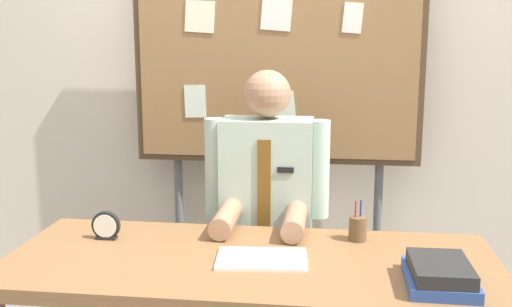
{
  "coord_description": "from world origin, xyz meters",
  "views": [
    {
      "loc": [
        0.28,
        -2.01,
        1.53
      ],
      "look_at": [
        0.0,
        0.17,
        1.09
      ],
      "focal_mm": 41.97,
      "sensor_mm": 36.0,
      "label": 1
    }
  ],
  "objects_px": {
    "desk_clock": "(106,227)",
    "desk": "(250,281)",
    "bulletin_board": "(277,66)",
    "person": "(267,235)",
    "open_notebook": "(262,259)",
    "book_stack": "(440,274)",
    "pen_holder": "(358,228)"
  },
  "relations": [
    {
      "from": "desk_clock",
      "to": "desk",
      "type": "bearing_deg",
      "value": -12.63
    },
    {
      "from": "bulletin_board",
      "to": "person",
      "type": "bearing_deg",
      "value": -89.96
    },
    {
      "from": "open_notebook",
      "to": "person",
      "type": "bearing_deg",
      "value": 94.5
    },
    {
      "from": "book_stack",
      "to": "desk_clock",
      "type": "height_order",
      "value": "desk_clock"
    },
    {
      "from": "person",
      "to": "bulletin_board",
      "type": "bearing_deg",
      "value": 90.04
    },
    {
      "from": "person",
      "to": "desk_clock",
      "type": "height_order",
      "value": "person"
    },
    {
      "from": "person",
      "to": "desk_clock",
      "type": "xyz_separation_m",
      "value": [
        -0.59,
        -0.41,
        0.15
      ]
    },
    {
      "from": "desk",
      "to": "open_notebook",
      "type": "relative_size",
      "value": 5.53
    },
    {
      "from": "person",
      "to": "bulletin_board",
      "type": "height_order",
      "value": "bulletin_board"
    },
    {
      "from": "person",
      "to": "bulletin_board",
      "type": "xyz_separation_m",
      "value": [
        -0.0,
        0.44,
        0.73
      ]
    },
    {
      "from": "person",
      "to": "pen_holder",
      "type": "relative_size",
      "value": 8.65
    },
    {
      "from": "desk",
      "to": "desk_clock",
      "type": "bearing_deg",
      "value": 167.37
    },
    {
      "from": "desk",
      "to": "bulletin_board",
      "type": "xyz_separation_m",
      "value": [
        -0.0,
        0.99,
        0.72
      ]
    },
    {
      "from": "open_notebook",
      "to": "desk",
      "type": "bearing_deg",
      "value": 155.72
    },
    {
      "from": "person",
      "to": "desk_clock",
      "type": "relative_size",
      "value": 12.38
    },
    {
      "from": "book_stack",
      "to": "pen_holder",
      "type": "bearing_deg",
      "value": 120.97
    },
    {
      "from": "bulletin_board",
      "to": "book_stack",
      "type": "bearing_deg",
      "value": -61.2
    },
    {
      "from": "book_stack",
      "to": "open_notebook",
      "type": "height_order",
      "value": "book_stack"
    },
    {
      "from": "person",
      "to": "book_stack",
      "type": "distance_m",
      "value": 0.96
    },
    {
      "from": "open_notebook",
      "to": "desk_clock",
      "type": "bearing_deg",
      "value": 166.51
    },
    {
      "from": "book_stack",
      "to": "desk_clock",
      "type": "relative_size",
      "value": 2.66
    },
    {
      "from": "person",
      "to": "pen_holder",
      "type": "distance_m",
      "value": 0.51
    },
    {
      "from": "person",
      "to": "desk_clock",
      "type": "bearing_deg",
      "value": -144.93
    },
    {
      "from": "pen_holder",
      "to": "open_notebook",
      "type": "bearing_deg",
      "value": -142.86
    },
    {
      "from": "person",
      "to": "pen_holder",
      "type": "bearing_deg",
      "value": -37.81
    },
    {
      "from": "pen_holder",
      "to": "book_stack",
      "type": "bearing_deg",
      "value": -59.03
    },
    {
      "from": "open_notebook",
      "to": "pen_holder",
      "type": "relative_size",
      "value": 2.0
    },
    {
      "from": "desk",
      "to": "open_notebook",
      "type": "distance_m",
      "value": 0.11
    },
    {
      "from": "bulletin_board",
      "to": "open_notebook",
      "type": "bearing_deg",
      "value": -87.46
    },
    {
      "from": "person",
      "to": "open_notebook",
      "type": "xyz_separation_m",
      "value": [
        0.04,
        -0.56,
        0.11
      ]
    },
    {
      "from": "book_stack",
      "to": "person",
      "type": "bearing_deg",
      "value": 131.83
    },
    {
      "from": "desk",
      "to": "open_notebook",
      "type": "bearing_deg",
      "value": -24.28
    }
  ]
}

